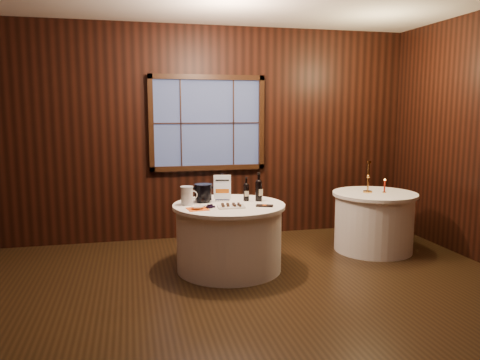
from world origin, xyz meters
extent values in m
plane|color=black|center=(0.00, 0.00, 0.00)|extent=(6.00, 6.00, 0.00)
cube|color=black|center=(0.00, 2.50, 1.50)|extent=(6.00, 0.02, 3.00)
cube|color=#3C4B7D|center=(0.00, 2.47, 1.65)|extent=(1.50, 0.01, 1.20)
cylinder|color=white|center=(0.00, 1.00, 0.36)|extent=(1.20, 1.20, 0.73)
cylinder|color=white|center=(0.00, 1.00, 0.75)|extent=(1.28, 1.28, 0.04)
cylinder|color=white|center=(2.00, 1.30, 0.36)|extent=(1.00, 1.00, 0.73)
cylinder|color=white|center=(2.00, 1.30, 0.75)|extent=(1.08, 1.08, 0.04)
cube|color=silver|center=(-0.04, 1.19, 0.78)|extent=(0.19, 0.13, 0.02)
cube|color=silver|center=(-0.04, 1.19, 0.94)|extent=(0.02, 0.02, 0.31)
cube|color=white|center=(-0.04, 1.17, 0.94)|extent=(0.20, 0.05, 0.28)
cylinder|color=black|center=(0.24, 1.14, 0.86)|extent=(0.07, 0.07, 0.18)
sphere|color=black|center=(0.24, 1.14, 0.95)|extent=(0.07, 0.07, 0.07)
cylinder|color=black|center=(0.24, 1.14, 1.00)|extent=(0.03, 0.03, 0.08)
cylinder|color=black|center=(0.24, 1.14, 1.04)|extent=(0.03, 0.03, 0.02)
cube|color=beige|center=(0.24, 1.11, 0.86)|extent=(0.05, 0.01, 0.06)
cylinder|color=black|center=(0.38, 1.10, 0.88)|extent=(0.08, 0.08, 0.22)
sphere|color=black|center=(0.38, 1.10, 0.99)|extent=(0.08, 0.08, 0.08)
cylinder|color=black|center=(0.38, 1.10, 1.05)|extent=(0.03, 0.03, 0.10)
cylinder|color=black|center=(0.38, 1.10, 1.10)|extent=(0.03, 0.03, 0.02)
cube|color=beige|center=(0.38, 1.06, 0.88)|extent=(0.06, 0.03, 0.08)
cylinder|color=black|center=(-0.27, 1.18, 0.78)|extent=(0.15, 0.15, 0.03)
cylinder|color=black|center=(-0.27, 1.18, 0.88)|extent=(0.19, 0.19, 0.17)
cylinder|color=black|center=(-0.27, 1.18, 0.97)|extent=(0.21, 0.21, 0.02)
cube|color=white|center=(-0.02, 0.81, 0.78)|extent=(0.31, 0.22, 0.02)
cube|color=black|center=(0.36, 0.78, 0.78)|extent=(0.21, 0.16, 0.02)
cylinder|color=#372814|center=(-0.32, 0.83, 0.79)|extent=(0.07, 0.02, 0.03)
cylinder|color=silver|center=(-0.47, 1.07, 0.87)|extent=(0.14, 0.14, 0.20)
cylinder|color=silver|center=(-0.47, 1.07, 0.97)|extent=(0.15, 0.15, 0.01)
torus|color=silver|center=(-0.40, 1.07, 0.88)|extent=(0.10, 0.01, 0.10)
cube|color=#EB5913|center=(-0.39, 0.80, 0.77)|extent=(0.25, 0.25, 0.00)
imported|color=white|center=(-0.39, 0.80, 0.79)|extent=(0.16, 0.16, 0.03)
cylinder|color=gold|center=(1.91, 1.33, 0.78)|extent=(0.12, 0.12, 0.02)
cylinder|color=gold|center=(1.91, 1.33, 0.97)|extent=(0.03, 0.03, 0.36)
cylinder|color=gold|center=(1.91, 1.33, 1.17)|extent=(0.06, 0.06, 0.03)
cylinder|color=gold|center=(2.11, 1.26, 0.78)|extent=(0.05, 0.05, 0.01)
cylinder|color=#9D1C0C|center=(2.11, 1.26, 0.86)|extent=(0.02, 0.02, 0.15)
sphere|color=#FFB23F|center=(2.11, 1.26, 0.94)|extent=(0.02, 0.02, 0.02)
camera|label=1|loc=(-1.08, -4.11, 1.82)|focal=35.00mm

